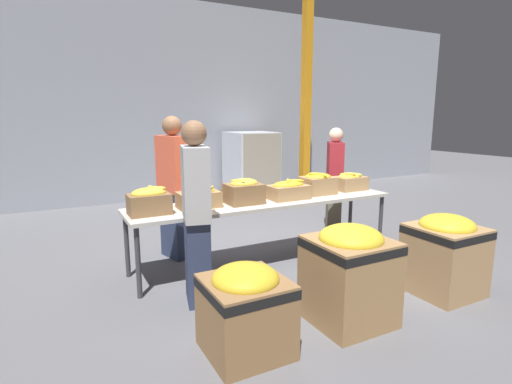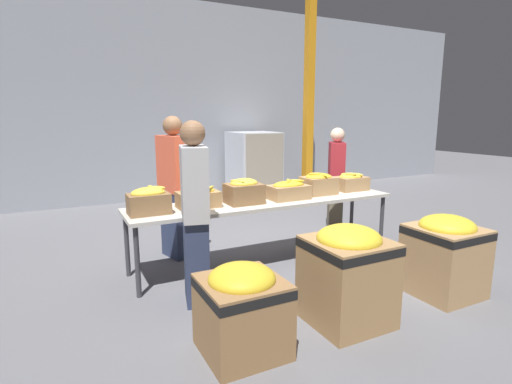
{
  "view_description": "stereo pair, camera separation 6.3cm",
  "coord_description": "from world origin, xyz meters",
  "px_view_note": "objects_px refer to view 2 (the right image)",
  "views": [
    {
      "loc": [
        -2.23,
        -3.97,
        1.72
      ],
      "look_at": [
        -0.13,
        0.0,
        0.86
      ],
      "focal_mm": 28.0,
      "sensor_mm": 36.0,
      "label": 1
    },
    {
      "loc": [
        -2.17,
        -4.0,
        1.72
      ],
      "look_at": [
        -0.13,
        0.0,
        0.86
      ],
      "focal_mm": 28.0,
      "sensor_mm": 36.0,
      "label": 2
    }
  ],
  "objects_px": {
    "donation_bin_1": "(347,272)",
    "pallet_stack_0": "(254,165)",
    "banana_box_4": "(318,183)",
    "donation_bin_2": "(445,253)",
    "pallet_stack_1": "(256,166)",
    "banana_box_2": "(244,191)",
    "volunteer_1": "(195,215)",
    "support_pillar": "(309,102)",
    "banana_box_1": "(198,197)",
    "volunteer_0": "(175,188)",
    "banana_box_0": "(149,201)",
    "sorting_table": "(266,204)",
    "banana_box_3": "(289,190)",
    "banana_box_5": "(351,182)",
    "donation_bin_0": "(242,307)",
    "volunteer_2": "(336,182)"
  },
  "relations": [
    {
      "from": "banana_box_4",
      "to": "pallet_stack_0",
      "type": "distance_m",
      "value": 3.63
    },
    {
      "from": "banana_box_3",
      "to": "pallet_stack_0",
      "type": "height_order",
      "value": "pallet_stack_0"
    },
    {
      "from": "banana_box_5",
      "to": "banana_box_2",
      "type": "bearing_deg",
      "value": -176.63
    },
    {
      "from": "sorting_table",
      "to": "volunteer_2",
      "type": "xyz_separation_m",
      "value": [
        1.48,
        0.6,
        0.07
      ]
    },
    {
      "from": "banana_box_5",
      "to": "pallet_stack_1",
      "type": "relative_size",
      "value": 0.3
    },
    {
      "from": "banana_box_5",
      "to": "pallet_stack_0",
      "type": "height_order",
      "value": "pallet_stack_0"
    },
    {
      "from": "donation_bin_1",
      "to": "pallet_stack_1",
      "type": "distance_m",
      "value": 5.33
    },
    {
      "from": "banana_box_3",
      "to": "banana_box_2",
      "type": "bearing_deg",
      "value": 177.37
    },
    {
      "from": "banana_box_1",
      "to": "volunteer_1",
      "type": "height_order",
      "value": "volunteer_1"
    },
    {
      "from": "banana_box_4",
      "to": "donation_bin_0",
      "type": "height_order",
      "value": "banana_box_4"
    },
    {
      "from": "banana_box_4",
      "to": "volunteer_0",
      "type": "distance_m",
      "value": 1.78
    },
    {
      "from": "volunteer_2",
      "to": "pallet_stack_1",
      "type": "xyz_separation_m",
      "value": [
        0.15,
        2.89,
        -0.1
      ]
    },
    {
      "from": "banana_box_1",
      "to": "donation_bin_1",
      "type": "xyz_separation_m",
      "value": [
        0.75,
        -1.58,
        -0.42
      ]
    },
    {
      "from": "banana_box_4",
      "to": "donation_bin_2",
      "type": "relative_size",
      "value": 0.5
    },
    {
      "from": "pallet_stack_0",
      "to": "pallet_stack_1",
      "type": "relative_size",
      "value": 1.01
    },
    {
      "from": "banana_box_4",
      "to": "donation_bin_1",
      "type": "relative_size",
      "value": 0.47
    },
    {
      "from": "volunteer_0",
      "to": "sorting_table",
      "type": "bearing_deg",
      "value": 38.4
    },
    {
      "from": "banana_box_2",
      "to": "banana_box_4",
      "type": "bearing_deg",
      "value": 3.65
    },
    {
      "from": "pallet_stack_0",
      "to": "banana_box_0",
      "type": "bearing_deg",
      "value": -129.7
    },
    {
      "from": "donation_bin_1",
      "to": "pallet_stack_0",
      "type": "relative_size",
      "value": 0.61
    },
    {
      "from": "banana_box_2",
      "to": "pallet_stack_1",
      "type": "height_order",
      "value": "pallet_stack_1"
    },
    {
      "from": "volunteer_0",
      "to": "donation_bin_1",
      "type": "distance_m",
      "value": 2.41
    },
    {
      "from": "sorting_table",
      "to": "banana_box_5",
      "type": "bearing_deg",
      "value": 3.01
    },
    {
      "from": "volunteer_1",
      "to": "support_pillar",
      "type": "relative_size",
      "value": 0.42
    },
    {
      "from": "volunteer_0",
      "to": "donation_bin_2",
      "type": "height_order",
      "value": "volunteer_0"
    },
    {
      "from": "sorting_table",
      "to": "donation_bin_1",
      "type": "distance_m",
      "value": 1.58
    },
    {
      "from": "donation_bin_2",
      "to": "pallet_stack_0",
      "type": "relative_size",
      "value": 0.57
    },
    {
      "from": "pallet_stack_0",
      "to": "pallet_stack_1",
      "type": "xyz_separation_m",
      "value": [
        0.01,
        -0.07,
        -0.01
      ]
    },
    {
      "from": "banana_box_0",
      "to": "volunteer_0",
      "type": "distance_m",
      "value": 0.84
    },
    {
      "from": "donation_bin_1",
      "to": "donation_bin_2",
      "type": "bearing_deg",
      "value": 0.0
    },
    {
      "from": "banana_box_0",
      "to": "support_pillar",
      "type": "xyz_separation_m",
      "value": [
        4.05,
        3.15,
        1.11
      ]
    },
    {
      "from": "pallet_stack_0",
      "to": "sorting_table",
      "type": "bearing_deg",
      "value": -114.55
    },
    {
      "from": "volunteer_0",
      "to": "support_pillar",
      "type": "xyz_separation_m",
      "value": [
        3.59,
        2.45,
        1.15
      ]
    },
    {
      "from": "sorting_table",
      "to": "banana_box_2",
      "type": "distance_m",
      "value": 0.35
    },
    {
      "from": "banana_box_1",
      "to": "support_pillar",
      "type": "height_order",
      "value": "support_pillar"
    },
    {
      "from": "sorting_table",
      "to": "banana_box_0",
      "type": "xyz_separation_m",
      "value": [
        -1.36,
        -0.03,
        0.18
      ]
    },
    {
      "from": "banana_box_2",
      "to": "pallet_stack_1",
      "type": "bearing_deg",
      "value": 61.15
    },
    {
      "from": "pallet_stack_1",
      "to": "donation_bin_1",
      "type": "bearing_deg",
      "value": -108.71
    },
    {
      "from": "banana_box_1",
      "to": "pallet_stack_1",
      "type": "distance_m",
      "value": 4.25
    },
    {
      "from": "volunteer_0",
      "to": "pallet_stack_0",
      "type": "relative_size",
      "value": 1.25
    },
    {
      "from": "donation_bin_1",
      "to": "donation_bin_2",
      "type": "relative_size",
      "value": 1.06
    },
    {
      "from": "volunteer_1",
      "to": "pallet_stack_0",
      "type": "xyz_separation_m",
      "value": [
        2.69,
        4.17,
        -0.16
      ]
    },
    {
      "from": "banana_box_2",
      "to": "volunteer_0",
      "type": "bearing_deg",
      "value": 130.45
    },
    {
      "from": "banana_box_1",
      "to": "volunteer_1",
      "type": "distance_m",
      "value": 0.67
    },
    {
      "from": "banana_box_4",
      "to": "volunteer_0",
      "type": "xyz_separation_m",
      "value": [
        -1.66,
        0.63,
        -0.03
      ]
    },
    {
      "from": "banana_box_3",
      "to": "donation_bin_0",
      "type": "height_order",
      "value": "banana_box_3"
    },
    {
      "from": "banana_box_1",
      "to": "donation_bin_0",
      "type": "bearing_deg",
      "value": -97.94
    },
    {
      "from": "volunteer_0",
      "to": "banana_box_0",
      "type": "bearing_deg",
      "value": -48.01
    },
    {
      "from": "banana_box_0",
      "to": "banana_box_5",
      "type": "height_order",
      "value": "banana_box_0"
    },
    {
      "from": "banana_box_1",
      "to": "volunteer_1",
      "type": "relative_size",
      "value": 0.27
    }
  ]
}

